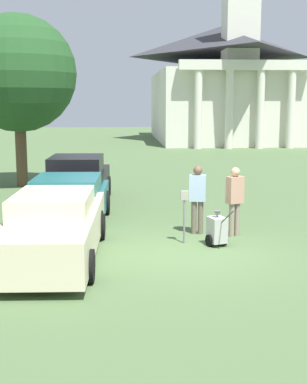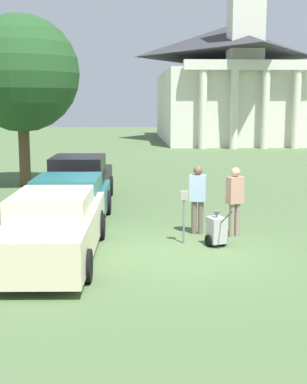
# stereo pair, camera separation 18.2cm
# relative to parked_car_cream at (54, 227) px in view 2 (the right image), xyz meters

# --- Properties ---
(ground_plane) EXTENTS (120.00, 120.00, 0.00)m
(ground_plane) POSITION_rel_parked_car_cream_xyz_m (2.95, 0.16, -0.69)
(ground_plane) COLOR #4C663D
(parked_car_cream) EXTENTS (2.06, 5.25, 1.47)m
(parked_car_cream) POSITION_rel_parked_car_cream_xyz_m (0.00, 0.00, 0.00)
(parked_car_cream) COLOR beige
(parked_car_cream) RESTS_ON ground_plane
(parked_car_teal) EXTENTS (2.20, 4.89, 1.38)m
(parked_car_teal) POSITION_rel_parked_car_cream_xyz_m (-0.00, 3.08, -0.03)
(parked_car_teal) COLOR #23666B
(parked_car_teal) RESTS_ON ground_plane
(parked_car_black) EXTENTS (2.16, 5.04, 1.60)m
(parked_car_black) POSITION_rel_parked_car_cream_xyz_m (-0.00, 6.32, 0.05)
(parked_car_black) COLOR black
(parked_car_black) RESTS_ON ground_plane
(parking_meter) EXTENTS (0.18, 0.09, 1.28)m
(parking_meter) POSITION_rel_parked_car_cream_xyz_m (2.93, 1.11, 0.20)
(parking_meter) COLOR slate
(parking_meter) RESTS_ON ground_plane
(person_worker) EXTENTS (0.46, 0.30, 1.76)m
(person_worker) POSITION_rel_parked_car_cream_xyz_m (3.38, 2.00, 0.32)
(person_worker) COLOR #665B4C
(person_worker) RESTS_ON ground_plane
(person_supervisor) EXTENTS (0.47, 0.38, 1.75)m
(person_supervisor) POSITION_rel_parked_car_cream_xyz_m (4.28, 1.70, 0.31)
(person_supervisor) COLOR gray
(person_supervisor) RESTS_ON ground_plane
(equipment_cart) EXTENTS (0.53, 1.00, 1.00)m
(equipment_cart) POSITION_rel_parked_car_cream_xyz_m (3.68, 0.83, -0.31)
(equipment_cart) COLOR #B2B2AD
(equipment_cart) RESTS_ON ground_plane
(church) EXTENTS (11.45, 18.42, 20.83)m
(church) POSITION_rel_parked_car_cream_xyz_m (10.40, 35.62, 4.44)
(church) COLOR silver
(church) RESTS_ON ground_plane
(shade_tree) EXTENTS (4.54, 4.54, 6.71)m
(shade_tree) POSITION_rel_parked_car_cream_xyz_m (-2.49, 10.21, 3.73)
(shade_tree) COLOR brown
(shade_tree) RESTS_ON ground_plane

